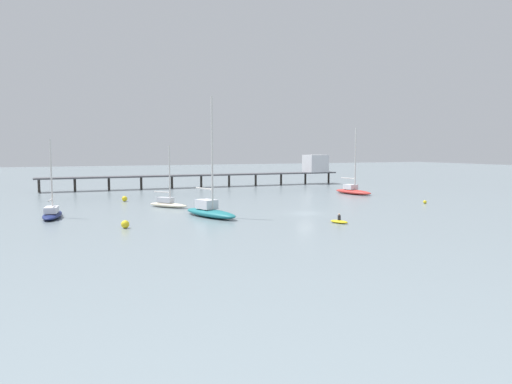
{
  "coord_description": "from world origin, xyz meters",
  "views": [
    {
      "loc": [
        -31.31,
        -55.75,
        8.58
      ],
      "look_at": [
        0.0,
        16.77,
        1.5
      ],
      "focal_mm": 33.64,
      "sensor_mm": 36.0,
      "label": 1
    }
  ],
  "objects_px": {
    "mooring_buoy_outer": "(125,199)",
    "mooring_buoy_near": "(125,224)",
    "pier": "(267,169)",
    "mooring_buoy_mid": "(425,202)",
    "dinghy_yellow": "(339,221)",
    "sailboat_navy": "(52,213)",
    "sailboat_red": "(353,190)",
    "sailboat_cream": "(168,203)",
    "sailboat_teal": "(210,210)"
  },
  "relations": [
    {
      "from": "sailboat_cream",
      "to": "mooring_buoy_mid",
      "type": "xyz_separation_m",
      "value": [
        38.38,
        -11.3,
        -0.41
      ]
    },
    {
      "from": "pier",
      "to": "mooring_buoy_mid",
      "type": "relative_size",
      "value": 127.22
    },
    {
      "from": "sailboat_navy",
      "to": "sailboat_teal",
      "type": "xyz_separation_m",
      "value": [
        18.38,
        -6.85,
        0.23
      ]
    },
    {
      "from": "mooring_buoy_mid",
      "to": "pier",
      "type": "bearing_deg",
      "value": 98.53
    },
    {
      "from": "pier",
      "to": "sailboat_red",
      "type": "height_order",
      "value": "sailboat_red"
    },
    {
      "from": "dinghy_yellow",
      "to": "mooring_buoy_outer",
      "type": "bearing_deg",
      "value": 120.13
    },
    {
      "from": "mooring_buoy_mid",
      "to": "mooring_buoy_outer",
      "type": "bearing_deg",
      "value": 152.81
    },
    {
      "from": "sailboat_red",
      "to": "sailboat_cream",
      "type": "distance_m",
      "value": 37.95
    },
    {
      "from": "pier",
      "to": "mooring_buoy_mid",
      "type": "xyz_separation_m",
      "value": [
        6.78,
        -45.19,
        -3.68
      ]
    },
    {
      "from": "sailboat_cream",
      "to": "sailboat_teal",
      "type": "distance_m",
      "value": 12.28
    },
    {
      "from": "sailboat_navy",
      "to": "sailboat_teal",
      "type": "height_order",
      "value": "sailboat_teal"
    },
    {
      "from": "dinghy_yellow",
      "to": "mooring_buoy_mid",
      "type": "bearing_deg",
      "value": 26.21
    },
    {
      "from": "pier",
      "to": "mooring_buoy_near",
      "type": "bearing_deg",
      "value": -128.37
    },
    {
      "from": "pier",
      "to": "dinghy_yellow",
      "type": "relative_size",
      "value": 26.89
    },
    {
      "from": "sailboat_cream",
      "to": "mooring_buoy_outer",
      "type": "height_order",
      "value": "sailboat_cream"
    },
    {
      "from": "pier",
      "to": "mooring_buoy_mid",
      "type": "bearing_deg",
      "value": -81.47
    },
    {
      "from": "mooring_buoy_mid",
      "to": "dinghy_yellow",
      "type": "bearing_deg",
      "value": -153.79
    },
    {
      "from": "pier",
      "to": "mooring_buoy_near",
      "type": "xyz_separation_m",
      "value": [
        -40.12,
        -50.68,
        -3.51
      ]
    },
    {
      "from": "sailboat_navy",
      "to": "sailboat_teal",
      "type": "distance_m",
      "value": 19.62
    },
    {
      "from": "mooring_buoy_near",
      "to": "mooring_buoy_mid",
      "type": "bearing_deg",
      "value": 6.68
    },
    {
      "from": "mooring_buoy_outer",
      "to": "mooring_buoy_near",
      "type": "xyz_separation_m",
      "value": [
        -3.84,
        -27.61,
        -0.0
      ]
    },
    {
      "from": "sailboat_navy",
      "to": "sailboat_teal",
      "type": "bearing_deg",
      "value": -20.44
    },
    {
      "from": "sailboat_cream",
      "to": "mooring_buoy_mid",
      "type": "distance_m",
      "value": 40.01
    },
    {
      "from": "mooring_buoy_mid",
      "to": "mooring_buoy_outer",
      "type": "xyz_separation_m",
      "value": [
        -43.06,
        22.12,
        0.17
      ]
    },
    {
      "from": "pier",
      "to": "mooring_buoy_near",
      "type": "height_order",
      "value": "pier"
    },
    {
      "from": "pier",
      "to": "mooring_buoy_mid",
      "type": "height_order",
      "value": "pier"
    },
    {
      "from": "sailboat_red",
      "to": "mooring_buoy_near",
      "type": "xyz_separation_m",
      "value": [
        -45.85,
        -23.61,
        -0.3
      ]
    },
    {
      "from": "sailboat_navy",
      "to": "sailboat_red",
      "type": "bearing_deg",
      "value": 12.7
    },
    {
      "from": "dinghy_yellow",
      "to": "mooring_buoy_mid",
      "type": "relative_size",
      "value": 4.73
    },
    {
      "from": "sailboat_navy",
      "to": "mooring_buoy_mid",
      "type": "height_order",
      "value": "sailboat_navy"
    },
    {
      "from": "sailboat_cream",
      "to": "mooring_buoy_outer",
      "type": "distance_m",
      "value": 11.79
    },
    {
      "from": "sailboat_navy",
      "to": "mooring_buoy_outer",
      "type": "xyz_separation_m",
      "value": [
        11.07,
        15.97,
        -0.21
      ]
    },
    {
      "from": "dinghy_yellow",
      "to": "mooring_buoy_outer",
      "type": "distance_m",
      "value": 38.95
    },
    {
      "from": "mooring_buoy_near",
      "to": "sailboat_cream",
      "type": "bearing_deg",
      "value": 63.11
    },
    {
      "from": "sailboat_navy",
      "to": "sailboat_red",
      "type": "xyz_separation_m",
      "value": [
        53.08,
        11.97,
        0.08
      ]
    },
    {
      "from": "dinghy_yellow",
      "to": "sailboat_teal",
      "type": "bearing_deg",
      "value": 138.38
    },
    {
      "from": "sailboat_cream",
      "to": "mooring_buoy_outer",
      "type": "xyz_separation_m",
      "value": [
        -4.68,
        10.82,
        -0.24
      ]
    },
    {
      "from": "dinghy_yellow",
      "to": "pier",
      "type": "bearing_deg",
      "value": 73.58
    },
    {
      "from": "sailboat_navy",
      "to": "sailboat_teal",
      "type": "relative_size",
      "value": 0.65
    },
    {
      "from": "sailboat_cream",
      "to": "dinghy_yellow",
      "type": "relative_size",
      "value": 3.59
    },
    {
      "from": "sailboat_cream",
      "to": "mooring_buoy_mid",
      "type": "relative_size",
      "value": 16.98
    },
    {
      "from": "sailboat_cream",
      "to": "mooring_buoy_near",
      "type": "distance_m",
      "value": 18.83
    },
    {
      "from": "sailboat_red",
      "to": "mooring_buoy_outer",
      "type": "relative_size",
      "value": 14.2
    },
    {
      "from": "mooring_buoy_outer",
      "to": "mooring_buoy_near",
      "type": "relative_size",
      "value": 1.01
    },
    {
      "from": "sailboat_cream",
      "to": "mooring_buoy_near",
      "type": "height_order",
      "value": "sailboat_cream"
    },
    {
      "from": "sailboat_navy",
      "to": "mooring_buoy_outer",
      "type": "distance_m",
      "value": 19.43
    },
    {
      "from": "pier",
      "to": "mooring_buoy_near",
      "type": "distance_m",
      "value": 64.74
    },
    {
      "from": "pier",
      "to": "sailboat_teal",
      "type": "bearing_deg",
      "value": -122.27
    },
    {
      "from": "mooring_buoy_outer",
      "to": "mooring_buoy_near",
      "type": "bearing_deg",
      "value": -97.92
    },
    {
      "from": "sailboat_red",
      "to": "mooring_buoy_mid",
      "type": "height_order",
      "value": "sailboat_red"
    }
  ]
}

